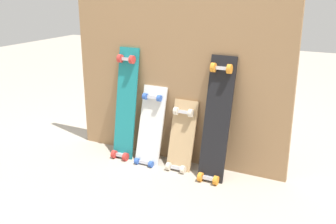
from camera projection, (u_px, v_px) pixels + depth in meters
ground_plane at (172, 161)px, 3.10m from camera, size 12.00×12.00×0.00m
plywood_wall_panel at (177, 57)px, 2.91m from camera, size 1.74×0.04×1.63m
skateboard_teal at (125, 108)px, 3.10m from camera, size 0.17×0.23×0.93m
skateboard_white at (150, 130)px, 3.04m from camera, size 0.20×0.24×0.66m
skateboard_natural at (181, 140)px, 2.95m from camera, size 0.19×0.23×0.58m
skateboard_black at (216, 124)px, 2.75m from camera, size 0.19×0.28×0.93m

